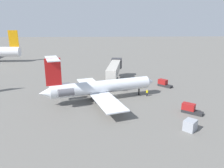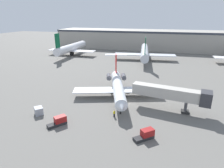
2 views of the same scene
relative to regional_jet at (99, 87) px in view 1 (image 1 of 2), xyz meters
name	(u,v)px [view 1 (image 1 of 2)]	position (x,y,z in m)	size (l,w,h in m)	color
ground_plane	(113,95)	(3.52, -3.31, -3.21)	(400.00, 400.00, 0.10)	#66635E
regional_jet	(99,87)	(0.00, 0.00, 0.00)	(24.87, 26.51, 10.26)	silver
jet_bridge	(115,68)	(15.02, -4.45, 1.15)	(18.28, 5.64, 5.99)	#B7B2A8
ground_crew_marshaller	(147,93)	(2.20, -11.56, -2.31)	(0.36, 0.46, 1.69)	black
baggage_tug_lead	(164,83)	(10.06, -17.82, -2.33)	(3.92, 3.70, 1.90)	#262628
baggage_tug_trailing	(190,109)	(-8.08, -18.05, -2.33)	(3.55, 4.02, 1.90)	#262628
cargo_container_uld	(190,125)	(-14.97, -15.31, -2.27)	(2.69, 2.68, 1.79)	#999EA8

